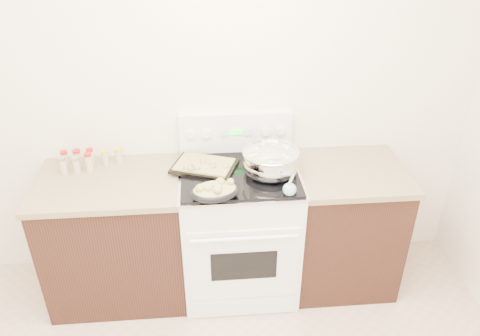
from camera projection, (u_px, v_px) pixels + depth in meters
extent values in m
cube|color=white|center=(182.00, 93.00, 3.06)|extent=(4.00, 0.05, 2.70)
cube|color=black|center=(118.00, 239.00, 3.19)|extent=(0.90, 0.64, 0.88)
cube|color=brown|center=(109.00, 182.00, 2.96)|extent=(0.93, 0.67, 0.04)
cube|color=black|center=(342.00, 227.00, 3.31)|extent=(0.70, 0.64, 0.88)
cube|color=brown|center=(350.00, 172.00, 3.07)|extent=(0.73, 0.67, 0.04)
cube|color=white|center=(239.00, 232.00, 3.23)|extent=(0.76, 0.66, 0.92)
cube|color=white|center=(244.00, 265.00, 2.95)|extent=(0.70, 0.01, 0.55)
cube|color=black|center=(244.00, 266.00, 2.94)|extent=(0.42, 0.01, 0.22)
cylinder|color=white|center=(245.00, 239.00, 2.79)|extent=(0.65, 0.02, 0.02)
cube|color=white|center=(244.00, 307.00, 3.14)|extent=(0.70, 0.01, 0.14)
cube|color=silver|center=(239.00, 174.00, 3.00)|extent=(0.78, 0.68, 0.01)
cube|color=black|center=(239.00, 172.00, 2.99)|extent=(0.74, 0.64, 0.01)
cube|color=white|center=(236.00, 132.00, 3.17)|extent=(0.76, 0.07, 0.28)
cylinder|color=white|center=(191.00, 135.00, 3.10)|extent=(0.06, 0.02, 0.06)
cylinder|color=white|center=(206.00, 134.00, 3.11)|extent=(0.06, 0.02, 0.06)
cylinder|color=white|center=(266.00, 132.00, 3.14)|extent=(0.06, 0.02, 0.06)
cylinder|color=white|center=(281.00, 131.00, 3.14)|extent=(0.06, 0.02, 0.06)
cube|color=#19E533|center=(236.00, 133.00, 3.13)|extent=(0.09, 0.00, 0.04)
cube|color=silver|center=(224.00, 133.00, 3.12)|extent=(0.05, 0.00, 0.05)
cube|color=silver|center=(248.00, 132.00, 3.13)|extent=(0.05, 0.00, 0.05)
ellipsoid|color=silver|center=(271.00, 164.00, 2.93)|extent=(0.36, 0.36, 0.21)
cylinder|color=silver|center=(270.00, 173.00, 2.97)|extent=(0.19, 0.19, 0.01)
torus|color=silver|center=(271.00, 152.00, 2.89)|extent=(0.36, 0.36, 0.02)
cylinder|color=silver|center=(271.00, 161.00, 2.92)|extent=(0.33, 0.33, 0.12)
cylinder|color=brown|center=(271.00, 154.00, 2.90)|extent=(0.31, 0.31, 0.00)
cube|color=beige|center=(283.00, 146.00, 2.97)|extent=(0.03, 0.03, 0.02)
cube|color=beige|center=(255.00, 156.00, 2.86)|extent=(0.04, 0.04, 0.03)
cube|color=beige|center=(276.00, 144.00, 3.00)|extent=(0.03, 0.03, 0.02)
cube|color=beige|center=(287.00, 148.00, 2.95)|extent=(0.04, 0.04, 0.03)
cube|color=beige|center=(267.00, 158.00, 2.84)|extent=(0.04, 0.04, 0.03)
cube|color=beige|center=(270.00, 154.00, 2.88)|extent=(0.04, 0.04, 0.03)
cube|color=beige|center=(271.00, 164.00, 2.78)|extent=(0.03, 0.03, 0.02)
cube|color=beige|center=(283.00, 157.00, 2.85)|extent=(0.04, 0.04, 0.03)
cube|color=beige|center=(264.00, 144.00, 3.00)|extent=(0.03, 0.03, 0.02)
cube|color=beige|center=(277.00, 150.00, 2.93)|extent=(0.03, 0.03, 0.02)
cube|color=beige|center=(251.00, 157.00, 2.85)|extent=(0.03, 0.03, 0.02)
cube|color=beige|center=(276.00, 154.00, 2.89)|extent=(0.03, 0.03, 0.02)
cube|color=beige|center=(256.00, 150.00, 2.92)|extent=(0.05, 0.05, 0.03)
cube|color=beige|center=(286.00, 159.00, 2.83)|extent=(0.03, 0.03, 0.03)
cube|color=beige|center=(270.00, 157.00, 2.85)|extent=(0.04, 0.04, 0.03)
ellipsoid|color=black|center=(215.00, 192.00, 2.71)|extent=(0.32, 0.25, 0.08)
ellipsoid|color=tan|center=(215.00, 190.00, 2.71)|extent=(0.29, 0.23, 0.06)
sphere|color=tan|center=(216.00, 189.00, 2.64)|extent=(0.04, 0.04, 0.04)
sphere|color=tan|center=(218.00, 191.00, 2.64)|extent=(0.04, 0.04, 0.04)
sphere|color=tan|center=(219.00, 188.00, 2.66)|extent=(0.05, 0.05, 0.05)
sphere|color=tan|center=(220.00, 182.00, 2.73)|extent=(0.06, 0.06, 0.06)
sphere|color=tan|center=(208.00, 189.00, 2.66)|extent=(0.04, 0.04, 0.04)
sphere|color=tan|center=(216.00, 186.00, 2.68)|extent=(0.05, 0.05, 0.05)
sphere|color=tan|center=(231.00, 182.00, 2.72)|extent=(0.04, 0.04, 0.04)
sphere|color=tan|center=(200.00, 188.00, 2.67)|extent=(0.05, 0.05, 0.05)
cube|color=black|center=(204.00, 166.00, 3.03)|extent=(0.47, 0.40, 0.02)
cube|color=tan|center=(204.00, 165.00, 3.02)|extent=(0.42, 0.35, 0.02)
sphere|color=tan|center=(191.00, 169.00, 2.94)|extent=(0.03, 0.03, 0.03)
sphere|color=tan|center=(186.00, 168.00, 2.96)|extent=(0.05, 0.05, 0.05)
sphere|color=tan|center=(214.00, 167.00, 2.97)|extent=(0.03, 0.03, 0.03)
sphere|color=tan|center=(195.00, 165.00, 2.99)|extent=(0.04, 0.04, 0.04)
sphere|color=tan|center=(195.00, 165.00, 2.98)|extent=(0.03, 0.03, 0.03)
sphere|color=tan|center=(226.00, 167.00, 2.97)|extent=(0.04, 0.04, 0.04)
sphere|color=tan|center=(197.00, 168.00, 2.96)|extent=(0.04, 0.04, 0.04)
sphere|color=tan|center=(203.00, 159.00, 3.06)|extent=(0.04, 0.04, 0.04)
sphere|color=tan|center=(212.00, 164.00, 3.01)|extent=(0.05, 0.05, 0.05)
sphere|color=tan|center=(203.00, 162.00, 3.03)|extent=(0.04, 0.04, 0.04)
cylinder|color=tan|center=(217.00, 179.00, 2.90)|extent=(0.03, 0.28, 0.01)
sphere|color=tan|center=(216.00, 188.00, 2.80)|extent=(0.04, 0.04, 0.04)
sphere|color=#87B9C9|center=(289.00, 189.00, 2.75)|extent=(0.08, 0.08, 0.08)
cylinder|color=#87B9C9|center=(293.00, 176.00, 2.83)|extent=(0.10, 0.25, 0.07)
cylinder|color=#BFB28C|center=(65.00, 160.00, 3.08)|extent=(0.04, 0.04, 0.09)
cylinder|color=#B21414|center=(64.00, 152.00, 3.05)|extent=(0.05, 0.05, 0.02)
cylinder|color=#BFB28C|center=(78.00, 159.00, 3.07)|extent=(0.05, 0.05, 0.10)
cylinder|color=#B21414|center=(76.00, 151.00, 3.04)|extent=(0.05, 0.05, 0.02)
cylinder|color=#BFB28C|center=(91.00, 158.00, 3.09)|extent=(0.04, 0.04, 0.10)
cylinder|color=#B21414|center=(89.00, 150.00, 3.05)|extent=(0.04, 0.04, 0.02)
cylinder|color=#BFB28C|center=(105.00, 159.00, 3.09)|extent=(0.04, 0.04, 0.09)
cylinder|color=gold|center=(104.00, 152.00, 3.06)|extent=(0.04, 0.04, 0.02)
cylinder|color=#BFB28C|center=(119.00, 157.00, 3.11)|extent=(0.05, 0.05, 0.09)
cylinder|color=gold|center=(118.00, 149.00, 3.08)|extent=(0.05, 0.05, 0.02)
cylinder|color=#BFB28C|center=(63.00, 167.00, 2.99)|extent=(0.04, 0.04, 0.10)
cylinder|color=#B2B2B7|center=(62.00, 159.00, 2.96)|extent=(0.05, 0.05, 0.02)
cylinder|color=#BFB28C|center=(77.00, 166.00, 3.01)|extent=(0.04, 0.04, 0.09)
cylinder|color=#B2B2B7|center=(75.00, 159.00, 2.98)|extent=(0.05, 0.05, 0.02)
cylinder|color=#BFB28C|center=(89.00, 164.00, 3.01)|extent=(0.04, 0.04, 0.11)
cylinder|color=#B21414|center=(87.00, 155.00, 2.98)|extent=(0.05, 0.05, 0.02)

